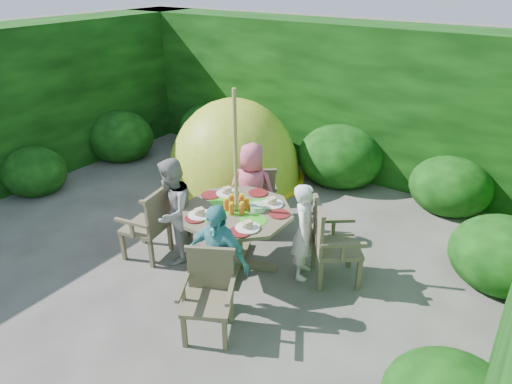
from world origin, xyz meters
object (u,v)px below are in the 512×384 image
Objects in this scene: garden_chair_right at (330,242)px; garden_chair_back at (258,194)px; patio_table at (237,219)px; child_back at (252,190)px; garden_chair_left at (150,223)px; parasol_pole at (236,185)px; child_right at (305,232)px; garden_chair_front at (209,292)px; child_left at (172,212)px; dome_tent at (234,178)px; child_front at (218,260)px.

garden_chair_back is (-1.43, 0.64, -0.06)m from garden_chair_right.
patio_table is 0.80m from child_back.
child_back reaches higher than garden_chair_left.
garden_chair_left is at bearing 74.97° from garden_chair_right.
parasol_pole is 1.86× the size of child_right.
child_right is at bearing 22.05° from patio_table.
garden_chair_right is 1.12× the size of garden_chair_front.
patio_table is 0.44m from parasol_pole.
child_back is at bearing 133.66° from child_left.
parasol_pole is at bearing 83.48° from garden_chair_front.
parasol_pole reaches higher than patio_table.
garden_chair_left reaches higher than garden_chair_front.
child_left reaches higher than garden_chair_front.
dome_tent is at bearing -77.18° from garden_chair_back.
garden_chair_front is at bearing 90.88° from child_back.
patio_table is 1.48× the size of child_right.
child_back reaches higher than garden_chair_back.
child_back reaches higher than child_right.
child_left is at bearing 38.94° from garden_chair_back.
child_front is at bearing -67.88° from parasol_pole.
parasol_pole reaches higher than child_right.
patio_table is at bearing 34.92° from parasol_pole.
patio_table is at bearing 109.16° from child_front.
parasol_pole is 2.59× the size of garden_chair_front.
garden_chair_right is (1.03, 0.39, -0.59)m from parasol_pole.
child_back reaches higher than garden_chair_front.
garden_chair_left is 0.36m from child_left.
child_front is at bearing -68.21° from patio_table.
patio_table is 1.35× the size of child_back.
garden_chair_left is at bearing 128.99° from garden_chair_front.
patio_table is at bearing 73.96° from garden_chair_right.
garden_chair_back is (-0.40, 1.03, -0.65)m from parasol_pole.
dome_tent reaches higher than garden_chair_left.
garden_chair_left is 1.36m from child_front.
garden_chair_front is (1.42, -0.60, -0.03)m from garden_chair_left.
child_back is (0.10, -0.29, 0.20)m from garden_chair_back.
parasol_pole is 2.60× the size of garden_chair_back.
garden_chair_right is 0.80× the size of child_right.
parasol_pole is 1.28m from garden_chair_front.
child_front is at bearing -42.04° from dome_tent.
garden_chair_front is at bearing 34.29° from child_left.
child_front is at bearing 82.40° from garden_chair_front.
dome_tent is (-0.85, 2.35, -0.67)m from child_left.
garden_chair_left is 0.67× the size of child_left.
patio_table is 2.06× the size of garden_chair_front.
child_right is 1.13m from child_back.
parasol_pole reaches higher than garden_chair_right.
garden_chair_front is at bearing -68.53° from patio_table.
garden_chair_left reaches higher than garden_chair_back.
child_front reaches higher than garden_chair_left.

